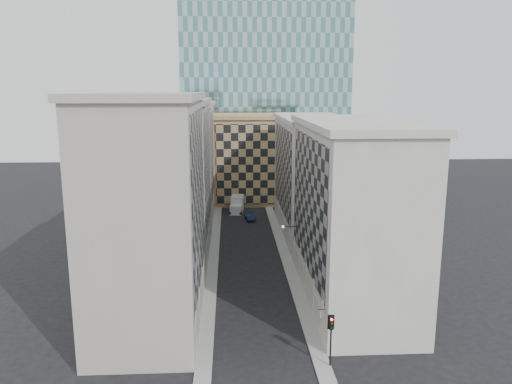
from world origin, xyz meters
name	(u,v)px	position (x,y,z in m)	size (l,w,h in m)	color
ground	(264,370)	(0.00, 0.00, 0.00)	(260.00, 260.00, 0.00)	black
sidewalk_west	(214,257)	(-5.25, 30.00, 0.07)	(1.50, 100.00, 0.15)	#979792
sidewalk_east	(285,256)	(5.25, 30.00, 0.07)	(1.50, 100.00, 0.15)	#979792
bldg_left_a	(151,210)	(-10.88, 11.00, 11.82)	(10.80, 22.80, 23.70)	#A49F94
bldg_left_b	(174,178)	(-10.88, 33.00, 11.32)	(10.80, 22.80, 22.70)	gray
bldg_left_c	(187,160)	(-10.88, 55.00, 10.83)	(10.80, 22.80, 21.70)	#A49F94
bldg_right_a	(350,212)	(10.88, 15.00, 10.32)	(10.80, 26.80, 20.70)	#B8B3A8
bldg_right_b	(312,176)	(10.89, 42.00, 9.85)	(10.80, 28.80, 19.70)	#B8B3A8
tan_block	(252,158)	(2.00, 67.90, 9.44)	(16.80, 14.80, 18.80)	#A28556
church_tower	(240,77)	(0.00, 82.00, 26.95)	(7.20, 7.20, 51.50)	#2A2520
flagpoles_left	(198,261)	(-5.90, 6.00, 8.00)	(0.10, 6.33, 2.33)	gray
bracket_lamp	(284,227)	(4.38, 24.00, 6.20)	(1.98, 0.36, 0.36)	black
traffic_light	(331,330)	(5.90, 0.24, 3.52)	(0.59, 0.51, 4.71)	black
box_truck	(237,205)	(-1.38, 57.45, 1.36)	(3.03, 5.96, 3.13)	silver
dark_car	(250,217)	(0.85, 50.94, 0.67)	(1.41, 4.05, 1.34)	#0F1839
shop_sign	(320,313)	(5.42, 3.00, 3.84)	(0.75, 0.66, 0.74)	black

